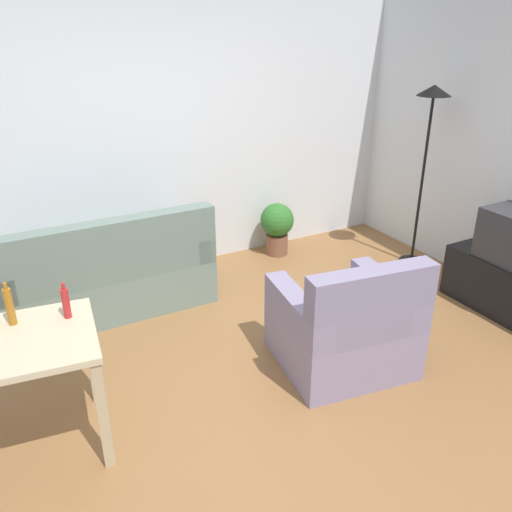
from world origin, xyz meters
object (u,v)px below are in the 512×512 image
(potted_plant, at_px, (277,225))
(bottle_red, at_px, (66,303))
(tv_stand, at_px, (509,287))
(armchair, at_px, (346,328))
(couch, at_px, (107,277))
(bottle_amber, at_px, (10,306))
(torchiere_lamp, at_px, (429,128))

(potted_plant, distance_m, bottle_red, 2.98)
(tv_stand, bearing_deg, armchair, 88.36)
(couch, xyz_separation_m, bottle_amber, (-0.81, -1.27, 0.57))
(armchair, bearing_deg, potted_plant, -98.54)
(tv_stand, relative_size, potted_plant, 1.93)
(bottle_amber, bearing_deg, bottle_red, -14.18)
(torchiere_lamp, bearing_deg, bottle_red, -167.95)
(couch, xyz_separation_m, bottle_red, (-0.51, -1.34, 0.55))
(couch, relative_size, potted_plant, 3.14)
(bottle_amber, height_order, bottle_red, bottle_amber)
(tv_stand, distance_m, bottle_amber, 3.93)
(potted_plant, bearing_deg, bottle_red, -145.75)
(tv_stand, xyz_separation_m, armchair, (-1.73, 0.05, 0.08))
(potted_plant, height_order, bottle_red, bottle_red)
(couch, distance_m, bottle_amber, 1.61)
(torchiere_lamp, bearing_deg, armchair, -147.45)
(torchiere_lamp, bearing_deg, couch, 169.21)
(couch, height_order, bottle_red, bottle_red)
(tv_stand, relative_size, torchiere_lamp, 0.61)
(torchiere_lamp, relative_size, armchair, 1.79)
(potted_plant, bearing_deg, torchiere_lamp, -38.31)
(potted_plant, bearing_deg, armchair, -106.74)
(bottle_amber, bearing_deg, tv_stand, -6.95)
(tv_stand, relative_size, bottle_red, 4.83)
(armchair, height_order, bottle_red, bottle_red)
(torchiere_lamp, distance_m, potted_plant, 1.80)
(tv_stand, distance_m, armchair, 1.73)
(couch, relative_size, armchair, 1.77)
(tv_stand, relative_size, armchair, 1.09)
(couch, xyz_separation_m, torchiere_lamp, (3.05, -0.58, 1.11))
(bottle_red, bearing_deg, couch, 69.07)
(armchair, bearing_deg, bottle_amber, -2.99)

